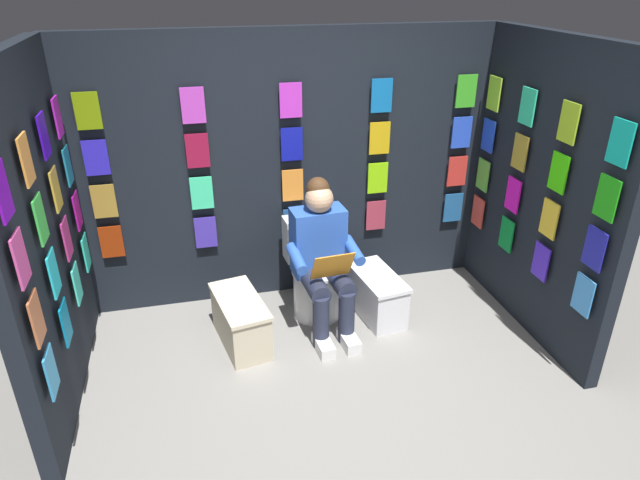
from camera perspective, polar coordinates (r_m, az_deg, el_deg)
The scene contains 8 objects.
ground_plane at distance 3.59m, azimuth 3.17°, elevation -19.16°, with size 30.00×30.00×0.00m, color gray.
display_wall_back at distance 4.51m, azimuth -3.05°, elevation 7.24°, with size 3.38×0.14×2.18m.
display_wall_left at distance 4.35m, azimuth 21.90°, elevation 4.62°, with size 0.14×1.75×2.18m.
display_wall_right at distance 3.70m, azimuth -26.61°, elevation -0.05°, with size 0.14×1.75×2.18m.
toilet at distance 4.48m, azimuth -0.59°, elevation -3.59°, with size 0.42×0.57×0.77m.
person_reading at distance 4.16m, azimuth 0.30°, elevation -1.80°, with size 0.55×0.70×1.19m.
comic_longbox_near at distance 4.51m, azimuth 5.82°, elevation -5.60°, with size 0.37×0.64×0.37m.
comic_longbox_far at distance 4.21m, azimuth -8.14°, elevation -8.22°, with size 0.42×0.69×0.38m.
Camera 1 is at (0.78, 2.40, 2.56)m, focal length 31.19 mm.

